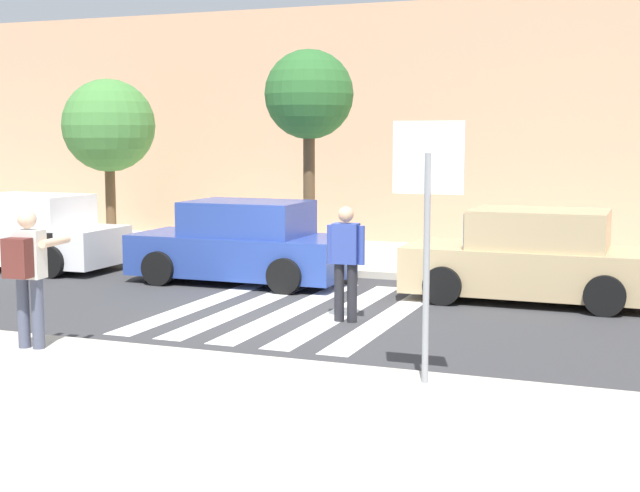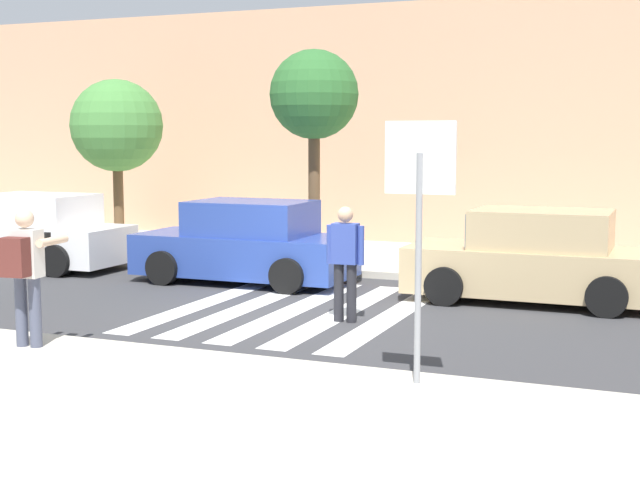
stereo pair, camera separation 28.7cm
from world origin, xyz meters
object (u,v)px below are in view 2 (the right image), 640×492
Objects in this scene: parked_car_white at (34,233)px; street_tree_center at (314,97)px; photographer_with_backpack at (25,266)px; pedestrian_crossing at (345,257)px; stop_sign at (420,193)px; street_tree_west at (117,126)px; parked_car_blue at (246,244)px; parked_car_tan at (535,259)px.

street_tree_center reaches higher than parked_car_white.
photographer_with_backpack is 1.00× the size of pedestrian_crossing.
stop_sign is 5.06m from photographer_with_backpack.
street_tree_west is (-9.92, 8.82, 0.81)m from stop_sign.
stop_sign is 1.61× the size of pedestrian_crossing.
parked_car_tan is at bearing -0.00° from parked_car_blue.
photographer_with_backpack reaches higher than parked_car_tan.
pedestrian_crossing is 4.02m from parked_car_blue.
parked_car_white is 0.94× the size of street_tree_center.
parked_car_white is 10.33m from parked_car_tan.
photographer_with_backpack is 0.42× the size of parked_car_tan.
street_tree_center reaches higher than stop_sign.
photographer_with_backpack is 10.52m from street_tree_west.
street_tree_center is at bearing 19.44° from parked_car_white.
street_tree_west is at bearing 118.60° from photographer_with_backpack.
street_tree_center is (-4.47, 7.88, 1.37)m from stop_sign.
photographer_with_backpack is 0.40× the size of street_tree_center.
parked_car_white is at bearing 129.21° from photographer_with_backpack.
parked_car_blue is (4.97, 0.00, 0.00)m from parked_car_white.
pedestrian_crossing is 0.44× the size of street_tree_west.
street_tree_center is (0.57, 1.96, 2.81)m from parked_car_blue.
street_tree_west reaches higher than parked_car_white.
street_tree_west reaches higher than pedestrian_crossing.
stop_sign reaches higher than parked_car_tan.
parked_car_white is 1.04× the size of street_tree_west.
stop_sign is 7.91m from parked_car_blue.
photographer_with_backpack is 0.42× the size of parked_car_blue.
photographer_with_backpack is 8.02m from parked_car_white.
stop_sign is 13.30m from street_tree_west.
photographer_with_backpack reaches higher than pedestrian_crossing.
street_tree_west is (-4.87, 2.90, 2.25)m from parked_car_blue.
pedestrian_crossing is 0.40× the size of street_tree_center.
photographer_with_backpack reaches higher than parked_car_white.
stop_sign is 4.02m from pedestrian_crossing.
parked_car_white is 6.52m from street_tree_center.
pedestrian_crossing is 5.82m from street_tree_center.
parked_car_tan is at bearing 49.65° from photographer_with_backpack.
parked_car_tan is (0.31, 5.92, -1.44)m from stop_sign.
parked_car_blue is (-3.00, 2.67, -0.25)m from pedestrian_crossing.
parked_car_tan is (10.33, 0.00, 0.00)m from parked_car_white.
parked_car_tan is at bearing 48.55° from pedestrian_crossing.
photographer_with_backpack is at bearing -130.35° from parked_car_tan.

